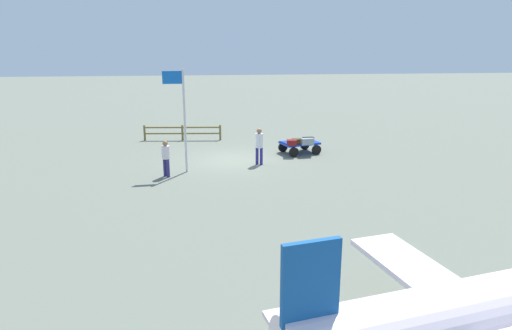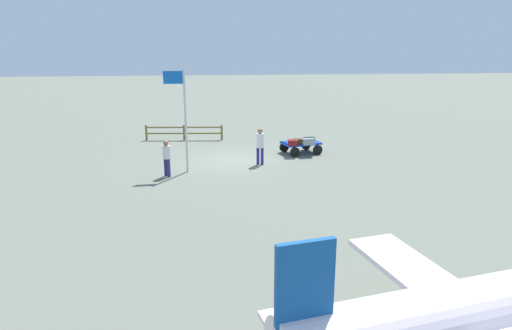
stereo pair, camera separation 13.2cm
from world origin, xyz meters
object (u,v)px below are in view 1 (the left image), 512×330
at_px(airplane_near, 484,314).
at_px(worker_trailing, 166,156).
at_px(suitcase_tan, 292,142).
at_px(suitcase_olive, 307,141).
at_px(suitcase_dark, 298,141).
at_px(worker_lead, 259,143).
at_px(luggage_cart, 299,145).
at_px(suitcase_maroon, 308,140).
at_px(flagpole, 182,112).

bearing_deg(airplane_near, worker_trailing, -63.66).
bearing_deg(airplane_near, suitcase_tan, -88.91).
distance_m(suitcase_olive, worker_trailing, 7.42).
height_order(suitcase_tan, airplane_near, airplane_near).
height_order(suitcase_olive, suitcase_dark, suitcase_olive).
xyz_separation_m(suitcase_dark, worker_lead, (2.19, 1.61, 0.30)).
relative_size(luggage_cart, suitcase_olive, 3.19).
distance_m(luggage_cart, worker_lead, 3.16).
relative_size(suitcase_tan, worker_lead, 0.30).
height_order(suitcase_tan, suitcase_maroon, suitcase_maroon).
height_order(suitcase_olive, airplane_near, airplane_near).
height_order(worker_lead, worker_trailing, worker_lead).
bearing_deg(suitcase_olive, airplane_near, 88.12).
bearing_deg(suitcase_maroon, suitcase_olive, 68.02).
bearing_deg(suitcase_olive, suitcase_dark, -29.78).
relative_size(suitcase_olive, flagpole, 0.15).
xyz_separation_m(luggage_cart, suitcase_maroon, (-0.38, 0.40, 0.31)).
bearing_deg(airplane_near, suitcase_maroon, -92.23).
height_order(suitcase_maroon, suitcase_dark, suitcase_maroon).
relative_size(suitcase_olive, suitcase_maroon, 1.17).
xyz_separation_m(suitcase_tan, worker_lead, (1.81, 1.34, 0.30)).
relative_size(suitcase_maroon, worker_trailing, 0.36).
distance_m(worker_trailing, airplane_near, 14.24).
xyz_separation_m(worker_lead, airplane_near, (-2.11, 14.28, 0.07)).
distance_m(luggage_cart, suitcase_tan, 0.91).
xyz_separation_m(suitcase_tan, airplane_near, (-0.30, 15.62, 0.37)).
distance_m(suitcase_maroon, worker_lead, 3.19).
bearing_deg(suitcase_dark, airplane_near, 89.71).
bearing_deg(luggage_cart, suitcase_maroon, 133.22).
bearing_deg(suitcase_dark, luggage_cart, -110.83).
distance_m(suitcase_dark, airplane_near, 15.89).
distance_m(suitcase_tan, worker_lead, 2.28).
height_order(luggage_cart, suitcase_olive, suitcase_olive).
bearing_deg(airplane_near, suitcase_olive, -91.88).
distance_m(suitcase_olive, airplane_near, 15.65).
bearing_deg(worker_trailing, suitcase_dark, -153.95).
bearing_deg(suitcase_dark, worker_lead, 36.24).
relative_size(worker_lead, flagpole, 0.39).
distance_m(worker_lead, flagpole, 3.95).
bearing_deg(suitcase_tan, luggage_cart, -128.23).
distance_m(suitcase_maroon, flagpole, 6.96).
xyz_separation_m(suitcase_dark, airplane_near, (0.08, 15.89, 0.37)).
height_order(luggage_cart, flagpole, flagpole).
height_order(suitcase_dark, airplane_near, airplane_near).
distance_m(suitcase_dark, flagpole, 6.48).
distance_m(suitcase_olive, flagpole, 6.77).
distance_m(luggage_cart, suitcase_dark, 0.53).
height_order(luggage_cart, worker_trailing, worker_trailing).
distance_m(suitcase_maroon, airplane_near, 15.92).
xyz_separation_m(worker_trailing, flagpole, (-0.73, -0.67, 1.77)).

